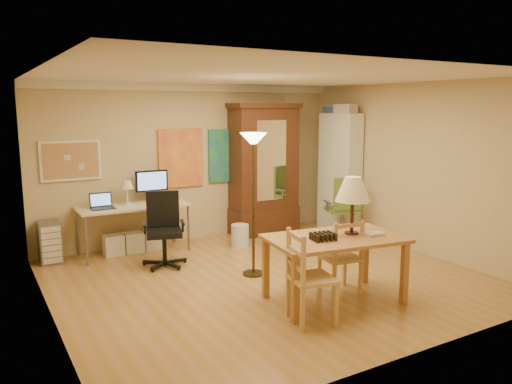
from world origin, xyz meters
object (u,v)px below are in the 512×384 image
armoire (264,177)px  computer_desk (135,223)px  dining_table (342,223)px  bookshelf (339,173)px  office_chair_green (343,222)px  office_chair_black (164,246)px

armoire → computer_desk: bearing=-178.1°
computer_desk → dining_table: bearing=-64.4°
armoire → bookshelf: bearing=-25.8°
office_chair_green → bookshelf: (0.32, 0.51, 0.79)m
armoire → bookshelf: 1.42m
office_chair_green → armoire: (-0.96, 1.13, 0.74)m
dining_table → computer_desk: 3.61m
armoire → bookshelf: size_ratio=1.08×
computer_desk → office_chair_black: computer_desk is taller
office_chair_black → armoire: armoire is taller
dining_table → office_chair_black: bearing=120.8°
armoire → bookshelf: (1.28, -0.62, 0.06)m
office_chair_black → office_chair_green: bearing=-2.6°
dining_table → bookshelf: (2.19, 2.69, 0.15)m
dining_table → bookshelf: 3.47m
dining_table → office_chair_green: dining_table is taller
dining_table → armoire: bearing=74.6°
bookshelf → office_chair_green: bearing=-121.7°
office_chair_green → armoire: 1.66m
armoire → office_chair_green: bearing=-49.7°
computer_desk → office_chair_black: size_ratio=1.58×
armoire → bookshelf: armoire is taller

